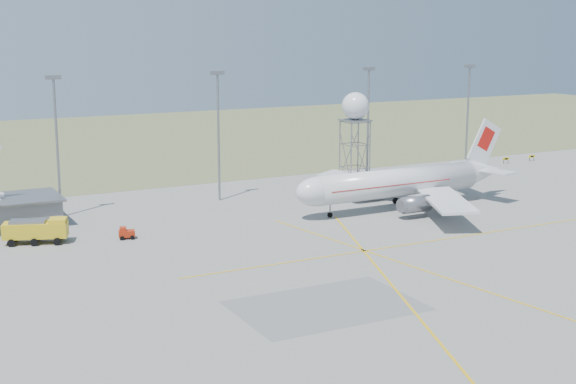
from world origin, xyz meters
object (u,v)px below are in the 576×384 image
radar_tower (355,136)px  baggage_tug (126,234)px  airliner_main (400,183)px  fire_truck (37,232)px

radar_tower → baggage_tug: 46.45m
radar_tower → baggage_tug: size_ratio=7.30×
airliner_main → radar_tower: radar_tower is taller
airliner_main → fire_truck: bearing=-6.2°
fire_truck → baggage_tug: bearing=3.7°
airliner_main → fire_truck: size_ratio=4.54×
airliner_main → baggage_tug: (-42.16, 1.63, -3.36)m
fire_truck → airliner_main: bearing=14.7°
radar_tower → fire_truck: 55.78m
airliner_main → radar_tower: 16.16m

